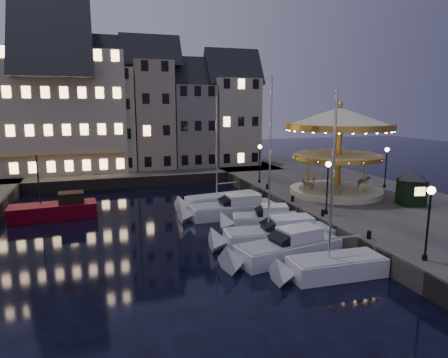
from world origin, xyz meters
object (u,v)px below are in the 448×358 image
object	(u,v)px
bollard_a	(369,234)
bollard_d	(267,186)
streetlamp_b	(328,180)
streetlamp_c	(260,158)
carousel	(339,134)
streetlamp_a	(429,213)
bollard_c	(293,198)
motorboat_e	(229,210)
ticket_kiosk	(412,182)
motorboat_a	(328,268)
motorboat_d	(261,221)
streetlamp_d	(386,162)
motorboat_b	(283,250)
red_fishing_boat	(56,211)
motorboat_c	(273,235)
motorboat_f	(218,201)
bollard_b	(323,212)

from	to	relation	value
bollard_a	bollard_d	bearing A→B (deg)	90.00
bollard_a	streetlamp_b	bearing A→B (deg)	84.29
streetlamp_c	carousel	distance (m)	9.44
streetlamp_a	bollard_c	xyz separation A→B (m)	(-0.60, 14.50, -2.41)
streetlamp_b	motorboat_e	size ratio (longest dim) A/B	0.49
bollard_c	streetlamp_a	bearing A→B (deg)	-87.63
streetlamp_b	ticket_kiosk	world-z (taller)	streetlamp_b
motorboat_a	motorboat_d	distance (m)	9.51
streetlamp_d	bollard_c	bearing A→B (deg)	-168.14
motorboat_b	motorboat_d	distance (m)	6.44
streetlamp_c	red_fishing_boat	size ratio (longest dim) A/B	0.58
streetlamp_b	motorboat_b	bearing A→B (deg)	-142.32
motorboat_c	motorboat_e	size ratio (longest dim) A/B	1.36
motorboat_f	ticket_kiosk	size ratio (longest dim) A/B	3.26
red_fishing_boat	ticket_kiosk	distance (m)	30.79
motorboat_b	ticket_kiosk	distance (m)	15.43
streetlamp_c	bollard_a	world-z (taller)	streetlamp_c
motorboat_e	streetlamp_d	bearing A→B (deg)	3.75
red_fishing_boat	streetlamp_d	bearing A→B (deg)	-5.42
streetlamp_b	motorboat_c	distance (m)	6.59
motorboat_e	red_fishing_boat	bearing A→B (deg)	163.99
bollard_b	motorboat_e	size ratio (longest dim) A/B	0.07
bollard_a	motorboat_a	distance (m)	4.57
bollard_a	motorboat_a	size ratio (longest dim) A/B	0.05
bollard_d	carousel	bearing A→B (deg)	-37.42
bollard_a	motorboat_a	xyz separation A→B (m)	(-4.08, -1.76, -1.07)
streetlamp_d	bollard_d	world-z (taller)	streetlamp_d
bollard_a	motorboat_c	bearing A→B (deg)	138.90
streetlamp_c	ticket_kiosk	distance (m)	15.70
ticket_kiosk	red_fishing_boat	bearing A→B (deg)	161.46
streetlamp_a	bollard_d	size ratio (longest dim) A/B	7.32
motorboat_f	red_fishing_boat	world-z (taller)	motorboat_f
motorboat_d	red_fishing_boat	bearing A→B (deg)	152.39
motorboat_a	motorboat_b	xyz separation A→B (m)	(-1.27, 3.17, 0.11)
streetlamp_a	streetlamp_d	distance (m)	20.41
motorboat_b	motorboat_d	bearing A→B (deg)	79.68
bollard_a	bollard_c	distance (m)	10.50
streetlamp_c	bollard_a	bearing A→B (deg)	-91.76
streetlamp_a	motorboat_c	size ratio (longest dim) A/B	0.36
motorboat_f	carousel	bearing A→B (deg)	-18.68
bollard_c	motorboat_c	distance (m)	7.99
red_fishing_boat	carousel	bearing A→B (deg)	-9.21
motorboat_f	motorboat_c	bearing A→B (deg)	-86.99
streetlamp_c	motorboat_a	xyz separation A→B (m)	(-4.68, -21.26, -3.48)
motorboat_d	red_fishing_boat	xyz separation A→B (m)	(-15.84, 8.29, 0.06)
bollard_c	carousel	xyz separation A→B (m)	(5.34, 1.41, 5.44)
streetlamp_c	motorboat_c	bearing A→B (deg)	-109.31
bollard_a	bollard_c	xyz separation A→B (m)	(0.00, 10.50, 0.00)
bollard_c	bollard_d	xyz separation A→B (m)	(0.00, 5.50, 0.00)
streetlamp_c	bollard_c	xyz separation A→B (m)	(-0.60, -9.00, -2.41)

